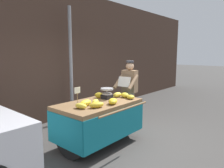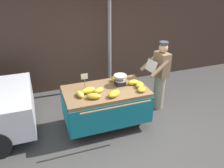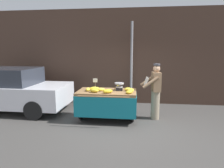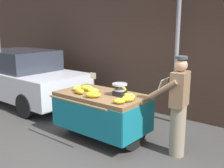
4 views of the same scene
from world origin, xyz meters
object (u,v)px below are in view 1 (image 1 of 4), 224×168
object	(u,v)px
street_pole	(71,65)
banana_bunch_3	(86,103)
banana_bunch_8	(99,95)
banana_cart	(99,114)
banana_bunch_2	(95,102)
vendor_person	(129,92)
price_sign	(77,92)
banana_bunch_7	(125,95)
banana_bunch_5	(117,95)
banana_bunch_0	(113,101)
banana_bunch_6	(97,105)
weighing_scale	(107,93)
banana_bunch_4	(131,97)
banana_bunch_1	(81,106)

from	to	relation	value
street_pole	banana_bunch_3	world-z (taller)	street_pole
banana_bunch_8	banana_cart	bearing A→B (deg)	-137.31
banana_bunch_2	banana_bunch_8	xyz separation A→B (m)	(0.47, 0.35, 0.01)
banana_bunch_2	vendor_person	xyz separation A→B (m)	(1.61, 0.34, -0.09)
price_sign	banana_bunch_7	xyz separation A→B (m)	(1.11, -0.32, -0.19)
banana_bunch_5	banana_bunch_7	size ratio (longest dim) A/B	1.01
banana_bunch_0	banana_bunch_6	xyz separation A→B (m)	(-0.40, 0.05, -0.00)
vendor_person	price_sign	bearing A→B (deg)	-177.43
weighing_scale	banana_bunch_3	bearing A→B (deg)	-171.23
banana_cart	banana_bunch_4	size ratio (longest dim) A/B	8.53
banana_bunch_0	banana_bunch_8	size ratio (longest dim) A/B	1.39
street_pole	banana_bunch_8	size ratio (longest dim) A/B	15.01
banana_cart	banana_bunch_3	distance (m)	0.48
banana_bunch_4	banana_bunch_5	size ratio (longest dim) A/B	0.89
banana_bunch_0	banana_bunch_1	world-z (taller)	banana_bunch_0
weighing_scale	banana_bunch_4	size ratio (longest dim) A/B	1.35
banana_bunch_3	banana_bunch_4	xyz separation A→B (m)	(1.05, -0.30, -0.01)
banana_bunch_3	banana_bunch_8	xyz separation A→B (m)	(0.68, 0.30, 0.00)
banana_bunch_8	vendor_person	distance (m)	1.15
banana_cart	banana_bunch_5	distance (m)	0.70
banana_bunch_2	banana_bunch_4	world-z (taller)	banana_bunch_2
banana_bunch_0	banana_bunch_6	distance (m)	0.40
banana_bunch_0	banana_bunch_7	bearing A→B (deg)	16.45
weighing_scale	vendor_person	xyz separation A→B (m)	(1.09, 0.18, -0.16)
street_pole	price_sign	distance (m)	1.93
banana_bunch_2	banana_bunch_4	distance (m)	0.87
weighing_scale	banana_cart	bearing A→B (deg)	-164.68
banana_bunch_2	banana_cart	bearing A→B (deg)	22.27
banana_bunch_1	weighing_scale	bearing A→B (deg)	11.97
banana_bunch_7	street_pole	bearing A→B (deg)	90.85
banana_bunch_8	banana_bunch_7	bearing A→B (deg)	-45.55
banana_bunch_1	banana_bunch_4	world-z (taller)	banana_bunch_1
banana_bunch_7	banana_bunch_4	bearing A→B (deg)	-102.35
street_pole	banana_bunch_8	xyz separation A→B (m)	(-0.38, -1.45, -0.61)
price_sign	banana_bunch_6	world-z (taller)	price_sign
banana_bunch_2	street_pole	bearing A→B (deg)	64.82
banana_cart	banana_bunch_7	world-z (taller)	banana_bunch_7
price_sign	banana_bunch_0	xyz separation A→B (m)	(0.46, -0.51, -0.19)
weighing_scale	vendor_person	distance (m)	1.11
banana_cart	banana_bunch_5	xyz separation A→B (m)	(0.64, 0.03, 0.30)
weighing_scale	banana_bunch_1	xyz separation A→B (m)	(-0.92, -0.20, -0.07)
price_sign	vendor_person	size ratio (longest dim) A/B	0.20
banana_bunch_0	banana_bunch_4	bearing A→B (deg)	0.18
banana_bunch_1	banana_bunch_5	distance (m)	1.20
street_pole	price_sign	bearing A→B (deg)	-125.01
banana_bunch_2	vendor_person	size ratio (longest dim) A/B	0.13
street_pole	banana_bunch_5	xyz separation A→B (m)	(-0.05, -1.71, -0.61)
banana_bunch_2	banana_bunch_8	size ratio (longest dim) A/B	1.03
banana_bunch_7	banana_bunch_8	distance (m)	0.58
weighing_scale	banana_bunch_7	xyz separation A→B (m)	(0.35, -0.23, -0.06)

